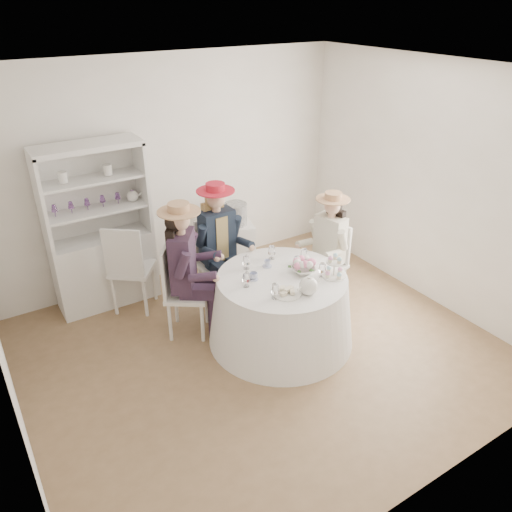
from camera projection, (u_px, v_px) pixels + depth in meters
ground at (261, 350)px, 5.13m from camera, size 4.50×4.50×0.00m
ceiling at (263, 74)px, 3.87m from camera, size 4.50×4.50×0.00m
wall_back at (172, 172)px, 6.00m from camera, size 4.50×0.00×4.50m
wall_front at (442, 350)px, 3.01m from camera, size 4.50×0.00×4.50m
wall_right at (431, 186)px, 5.56m from camera, size 0.00×4.50×4.50m
tea_table at (281, 309)px, 5.14m from camera, size 1.51×1.51×0.75m
hutch at (102, 250)px, 5.66m from camera, size 1.19×0.61×1.90m
side_table at (236, 246)px, 6.52m from camera, size 0.50×0.50×0.64m
hatbox at (236, 214)px, 6.31m from camera, size 0.36×0.36×0.28m
guest_left at (185, 263)px, 5.03m from camera, size 0.64×0.60×1.49m
guest_mid at (218, 238)px, 5.55m from camera, size 0.53×0.56×1.47m
guest_right at (329, 241)px, 5.67m from camera, size 0.53×0.50×1.34m
spare_chair at (129, 266)px, 5.51m from camera, size 0.62×0.62×1.08m
teacup_a at (254, 277)px, 4.90m from camera, size 0.09×0.09×0.07m
teacup_b at (267, 264)px, 5.13m from camera, size 0.07×0.07×0.07m
teacup_c at (298, 261)px, 5.17m from camera, size 0.10×0.10×0.07m
flower_bowl at (303, 270)px, 5.01m from camera, size 0.29×0.29×0.06m
flower_arrangement at (303, 263)px, 5.01m from camera, size 0.20×0.20×0.08m
table_teapot at (309, 286)px, 4.65m from camera, size 0.25×0.18×0.19m
sandwich_plate at (287, 292)px, 4.67m from camera, size 0.28×0.28×0.06m
cupcake_stand at (334, 269)px, 4.93m from camera, size 0.24×0.24×0.22m
stemware_set at (282, 270)px, 4.92m from camera, size 0.85×0.85×0.15m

